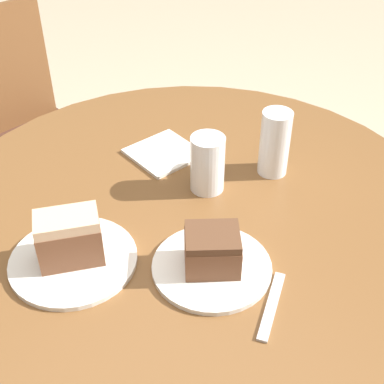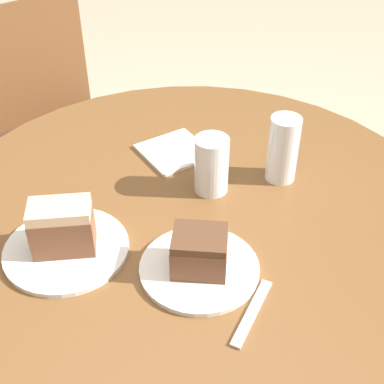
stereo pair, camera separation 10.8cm
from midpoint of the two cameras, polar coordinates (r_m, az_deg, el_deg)
table at (r=1.22m, az=2.56°, el=-7.66°), size 1.10×1.10×0.76m
chair at (r=1.96m, az=-12.39°, el=6.62°), size 0.42×0.43×0.89m
plate_near at (r=0.97m, az=4.00°, el=-8.25°), size 0.22×0.22×0.01m
plate_far at (r=1.02m, az=-10.31°, el=-6.14°), size 0.23×0.23×0.01m
cake_slice_near at (r=0.94m, az=4.11°, el=-6.45°), size 0.13×0.13×0.08m
cake_slice_far at (r=0.99m, az=-10.67°, el=-3.85°), size 0.13×0.12×0.10m
glass_lemonade at (r=1.13m, az=4.83°, el=2.47°), size 0.07×0.07×0.13m
glass_water at (r=1.18m, az=12.27°, el=4.14°), size 0.07×0.07×0.15m
napkin_stack at (r=1.27m, az=0.57°, el=4.27°), size 0.16×0.16×0.01m
fork at (r=0.92m, az=9.87°, el=-12.71°), size 0.15×0.08×0.00m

